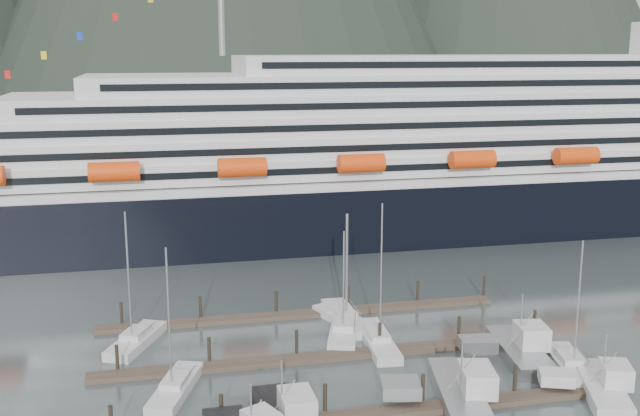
# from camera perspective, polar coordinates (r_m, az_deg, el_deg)

# --- Properties ---
(ground) EXTENTS (1600.00, 1600.00, 0.00)m
(ground) POSITION_cam_1_polar(r_m,az_deg,el_deg) (77.54, 4.75, -11.92)
(ground) COLOR #4A5657
(ground) RESTS_ON ground
(cruise_ship) EXTENTS (210.00, 30.40, 50.30)m
(cruise_ship) POSITION_cam_1_polar(r_m,az_deg,el_deg) (134.28, 10.06, 3.58)
(cruise_ship) COLOR black
(cruise_ship) RESTS_ON ground
(dock_near) EXTENTS (48.18, 2.28, 3.20)m
(dock_near) POSITION_cam_1_polar(r_m,az_deg,el_deg) (67.53, 3.24, -15.44)
(dock_near) COLOR #41342A
(dock_near) RESTS_ON ground
(dock_mid) EXTENTS (48.18, 2.28, 3.20)m
(dock_mid) POSITION_cam_1_polar(r_m,az_deg,el_deg) (78.89, 0.59, -11.20)
(dock_mid) COLOR #41342A
(dock_mid) RESTS_ON ground
(dock_far) EXTENTS (48.18, 2.28, 3.20)m
(dock_far) POSITION_cam_1_polar(r_m,az_deg,el_deg) (90.69, -1.32, -8.03)
(dock_far) COLOR #41342A
(dock_far) RESTS_ON ground
(sailboat_a) EXTENTS (6.75, 10.24, 15.54)m
(sailboat_a) POSITION_cam_1_polar(r_m,az_deg,el_deg) (84.55, -13.83, -9.82)
(sailboat_a) COLOR silver
(sailboat_a) RESTS_ON ground
(sailboat_b) EXTENTS (5.85, 10.42, 14.76)m
(sailboat_b) POSITION_cam_1_polar(r_m,az_deg,el_deg) (72.96, -10.95, -13.35)
(sailboat_b) COLOR silver
(sailboat_b) RESTS_ON ground
(sailboat_c) EXTENTS (6.12, 11.20, 12.84)m
(sailboat_c) POSITION_cam_1_polar(r_m,az_deg,el_deg) (84.75, 1.82, -9.42)
(sailboat_c) COLOR silver
(sailboat_c) RESTS_ON ground
(sailboat_d) EXTENTS (3.50, 11.75, 16.43)m
(sailboat_d) POSITION_cam_1_polar(r_m,az_deg,el_deg) (82.42, 4.39, -10.08)
(sailboat_d) COLOR silver
(sailboat_d) RESTS_ON ground
(sailboat_f) EXTENTS (5.61, 9.53, 13.68)m
(sailboat_f) POSITION_cam_1_polar(r_m,az_deg,el_deg) (88.68, 1.72, -8.42)
(sailboat_f) COLOR silver
(sailboat_f) RESTS_ON ground
(sailboat_g) EXTENTS (2.98, 11.66, 13.80)m
(sailboat_g) POSITION_cam_1_polar(r_m,az_deg,el_deg) (88.62, 1.79, -8.44)
(sailboat_g) COLOR silver
(sailboat_g) RESTS_ON ground
(sailboat_h) EXTENTS (5.02, 10.39, 14.15)m
(sailboat_h) POSITION_cam_1_polar(r_m,az_deg,el_deg) (80.19, 18.51, -11.36)
(sailboat_h) COLOR silver
(sailboat_h) RESTS_ON ground
(trawler_c) EXTENTS (10.64, 14.80, 7.34)m
(trawler_c) POSITION_cam_1_polar(r_m,az_deg,el_deg) (70.60, 10.52, -13.79)
(trawler_c) COLOR #999C9F
(trawler_c) RESTS_ON ground
(trawler_d) EXTENTS (9.22, 11.40, 6.49)m
(trawler_d) POSITION_cam_1_polar(r_m,az_deg,el_deg) (75.81, 20.61, -12.58)
(trawler_d) COLOR silver
(trawler_d) RESTS_ON ground
(trawler_e) EXTENTS (9.28, 12.15, 7.64)m
(trawler_e) POSITION_cam_1_polar(r_m,az_deg,el_deg) (81.34, 14.86, -10.39)
(trawler_e) COLOR #999C9F
(trawler_e) RESTS_ON ground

